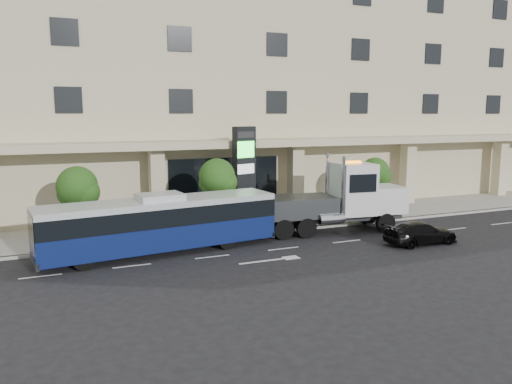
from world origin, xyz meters
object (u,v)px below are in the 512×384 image
Objects in this scene: tow_truck at (338,200)px; signage_pylon at (244,174)px; city_bus at (161,223)px; black_sedan at (421,233)px.

signage_pylon is (-4.60, 4.06, 1.36)m from tow_truck.
tow_truck is at bearing -59.33° from signage_pylon.
city_bus is at bearing -169.36° from tow_truck.
tow_truck is (11.13, 0.67, 0.36)m from city_bus.
black_sedan is (13.68, -3.81, -0.96)m from city_bus.
tow_truck reaches higher than city_bus.
black_sedan is at bearing -67.94° from signage_pylon.
signage_pylon is at bearing 145.75° from tow_truck.
city_bus is at bearing 75.61° from black_sedan.
city_bus is 8.24m from signage_pylon.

